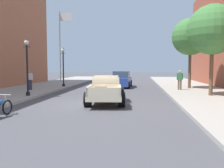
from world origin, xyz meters
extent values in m
plane|color=#47474C|center=(0.00, 0.00, 0.00)|extent=(140.00, 140.00, 0.00)
cube|color=beige|center=(0.46, 0.67, 0.54)|extent=(2.19, 5.04, 0.24)
cube|color=beige|center=(0.43, 1.02, 1.06)|extent=(1.65, 1.23, 0.80)
cube|color=beige|center=(0.44, 0.97, 1.52)|extent=(1.51, 1.06, 0.12)
cube|color=#3D4C5B|center=(0.38, 1.59, 1.22)|extent=(1.32, 0.16, 0.44)
cube|color=beige|center=(0.32, 2.32, 0.92)|extent=(1.45, 1.61, 0.52)
cube|color=silver|center=(0.25, 3.11, 0.90)|extent=(0.69, 0.16, 0.47)
cube|color=beige|center=(0.59, -0.72, 0.68)|extent=(1.87, 2.24, 0.04)
cube|color=beige|center=(-0.22, -0.79, 0.90)|extent=(0.27, 2.10, 0.44)
cube|color=beige|center=(1.39, -0.65, 0.90)|extent=(0.27, 2.10, 0.44)
cube|color=beige|center=(0.68, -1.73, 0.90)|extent=(1.62, 0.22, 0.44)
cube|color=beige|center=(0.50, 0.28, 0.90)|extent=(1.62, 0.22, 0.44)
cylinder|color=black|center=(-0.55, 1.94, 0.40)|extent=(0.43, 0.83, 0.80)
cylinder|color=silver|center=(-0.73, 1.92, 0.40)|extent=(0.07, 0.65, 0.66)
cylinder|color=silver|center=(-0.74, 1.92, 0.40)|extent=(0.04, 0.24, 0.24)
cylinder|color=black|center=(1.24, 2.09, 0.40)|extent=(0.43, 0.83, 0.80)
cylinder|color=silver|center=(1.42, 2.11, 0.40)|extent=(0.07, 0.65, 0.66)
cylinder|color=silver|center=(1.43, 2.11, 0.40)|extent=(0.04, 0.24, 0.24)
cylinder|color=black|center=(-0.31, -0.75, 0.40)|extent=(0.43, 0.83, 0.80)
cylinder|color=silver|center=(-0.50, -0.77, 0.40)|extent=(0.07, 0.65, 0.66)
cylinder|color=silver|center=(-0.51, -0.77, 0.40)|extent=(0.04, 0.24, 0.24)
cylinder|color=black|center=(1.48, -0.59, 0.40)|extent=(0.43, 0.83, 0.80)
cylinder|color=silver|center=(1.66, -0.57, 0.40)|extent=(0.07, 0.65, 0.66)
cylinder|color=silver|center=(1.67, -0.57, 0.40)|extent=(0.04, 0.24, 0.24)
cube|color=brown|center=(0.44, -1.09, 0.90)|extent=(0.64, 0.49, 0.40)
cube|color=#3D2D1E|center=(0.44, -1.09, 0.90)|extent=(0.62, 0.10, 0.42)
cube|color=brown|center=(0.78, -0.40, 0.84)|extent=(0.50, 0.40, 0.28)
torus|color=black|center=(-3.41, -3.14, 0.33)|extent=(0.12, 0.67, 0.67)
cylinder|color=silver|center=(-3.41, -3.20, 0.64)|extent=(0.07, 0.26, 0.58)
cylinder|color=silver|center=(-3.42, -3.32, 0.91)|extent=(0.62, 0.09, 0.04)
cube|color=#284293|center=(0.64, 10.96, 0.61)|extent=(1.92, 4.38, 0.80)
cube|color=#384C5B|center=(0.63, 10.81, 1.33)|extent=(1.61, 2.07, 0.64)
cylinder|color=black|center=(-0.12, 12.28, 0.33)|extent=(0.25, 0.67, 0.66)
cylinder|color=black|center=(1.53, 12.21, 0.33)|extent=(0.25, 0.67, 0.66)
cylinder|color=black|center=(-0.25, 9.71, 0.33)|extent=(0.25, 0.67, 0.66)
cylinder|color=black|center=(1.40, 9.63, 0.33)|extent=(0.25, 0.67, 0.66)
cylinder|color=#232847|center=(-6.87, 5.98, 0.58)|extent=(0.14, 0.14, 0.86)
cylinder|color=#232847|center=(-6.69, 5.98, 0.58)|extent=(0.14, 0.14, 0.86)
cube|color=silver|center=(-6.78, 5.98, 1.29)|extent=(0.36, 0.22, 0.56)
cylinder|color=silver|center=(-7.00, 5.98, 1.26)|extent=(0.09, 0.09, 0.54)
cylinder|color=silver|center=(-6.56, 5.98, 1.26)|extent=(0.09, 0.09, 0.54)
sphere|color=#9E7051|center=(-6.78, 5.98, 1.69)|extent=(0.22, 0.22, 0.22)
cylinder|color=brown|center=(5.75, 7.62, 0.58)|extent=(0.14, 0.14, 0.86)
cylinder|color=brown|center=(5.93, 7.62, 0.58)|extent=(0.14, 0.14, 0.86)
cube|color=#387A47|center=(5.84, 7.62, 1.29)|extent=(0.36, 0.22, 0.56)
cylinder|color=#387A47|center=(5.62, 7.62, 1.26)|extent=(0.09, 0.09, 0.54)
cylinder|color=#387A47|center=(6.06, 7.62, 1.26)|extent=(0.09, 0.09, 0.54)
sphere|color=tan|center=(5.84, 7.62, 1.69)|extent=(0.22, 0.22, 0.22)
cylinder|color=black|center=(-5.15, 2.31, 0.27)|extent=(0.28, 0.28, 0.24)
cylinder|color=black|center=(-5.15, 2.31, 1.99)|extent=(0.12, 0.12, 3.20)
cylinder|color=black|center=(-5.15, 2.31, 3.44)|extent=(0.50, 0.04, 0.04)
sphere|color=silver|center=(-5.15, 2.31, 3.75)|extent=(0.32, 0.32, 0.32)
cone|color=black|center=(-5.15, 2.31, 3.93)|extent=(0.24, 0.24, 0.14)
cylinder|color=black|center=(-5.08, 9.73, 0.27)|extent=(0.28, 0.28, 0.24)
cylinder|color=black|center=(-5.08, 9.73, 1.99)|extent=(0.12, 0.12, 3.20)
cylinder|color=black|center=(-5.08, 9.73, 3.44)|extent=(0.50, 0.04, 0.04)
sphere|color=silver|center=(-5.08, 9.73, 3.75)|extent=(0.32, 0.32, 0.32)
cone|color=black|center=(-5.08, 9.73, 3.93)|extent=(0.24, 0.24, 0.14)
cylinder|color=#B2B2B7|center=(-7.86, 16.93, 4.65)|extent=(0.12, 0.12, 9.00)
sphere|color=gold|center=(-7.86, 16.93, 9.23)|extent=(0.16, 0.16, 0.16)
cube|color=silver|center=(-7.00, 16.93, 8.50)|extent=(1.60, 0.03, 1.00)
cylinder|color=brown|center=(7.28, 3.86, 1.74)|extent=(0.26, 0.26, 3.19)
sphere|color=#3D7538|center=(7.28, 3.86, 4.60)|extent=(3.38, 3.38, 3.38)
cylinder|color=brown|center=(6.97, 9.17, 1.85)|extent=(0.26, 0.26, 3.40)
sphere|color=#3D7538|center=(6.97, 9.17, 4.80)|extent=(3.33, 3.33, 3.33)
camera|label=1|loc=(2.35, -12.73, 2.15)|focal=37.39mm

